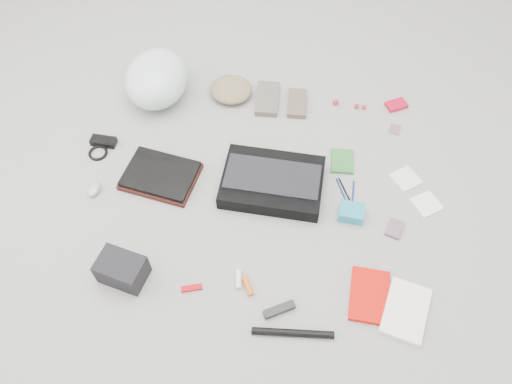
{
  "coord_description": "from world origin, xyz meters",
  "views": [
    {
      "loc": [
        0.03,
        -1.19,
        1.79
      ],
      "look_at": [
        0.0,
        0.0,
        0.05
      ],
      "focal_mm": 35.0,
      "sensor_mm": 36.0,
      "label": 1
    }
  ],
  "objects_px": {
    "laptop": "(160,174)",
    "book_red": "(369,296)",
    "messenger_bag": "(272,182)",
    "camera_bag": "(122,270)",
    "accordion_wallet": "(351,213)",
    "bike_helmet": "(157,79)"
  },
  "relations": [
    {
      "from": "camera_bag",
      "to": "accordion_wallet",
      "type": "height_order",
      "value": "camera_bag"
    },
    {
      "from": "accordion_wallet",
      "to": "laptop",
      "type": "bearing_deg",
      "value": 179.92
    },
    {
      "from": "book_red",
      "to": "accordion_wallet",
      "type": "relative_size",
      "value": 2.11
    },
    {
      "from": "messenger_bag",
      "to": "book_red",
      "type": "height_order",
      "value": "messenger_bag"
    },
    {
      "from": "laptop",
      "to": "camera_bag",
      "type": "height_order",
      "value": "camera_bag"
    },
    {
      "from": "bike_helmet",
      "to": "book_red",
      "type": "relative_size",
      "value": 1.72
    },
    {
      "from": "messenger_bag",
      "to": "camera_bag",
      "type": "distance_m",
      "value": 0.72
    },
    {
      "from": "bike_helmet",
      "to": "book_red",
      "type": "height_order",
      "value": "bike_helmet"
    },
    {
      "from": "camera_bag",
      "to": "book_red",
      "type": "height_order",
      "value": "camera_bag"
    },
    {
      "from": "laptop",
      "to": "book_red",
      "type": "distance_m",
      "value": 1.02
    },
    {
      "from": "book_red",
      "to": "laptop",
      "type": "bearing_deg",
      "value": 157.39
    },
    {
      "from": "messenger_bag",
      "to": "bike_helmet",
      "type": "distance_m",
      "value": 0.79
    },
    {
      "from": "messenger_bag",
      "to": "accordion_wallet",
      "type": "xyz_separation_m",
      "value": [
        0.33,
        -0.14,
        -0.01
      ]
    },
    {
      "from": "accordion_wallet",
      "to": "bike_helmet",
      "type": "bearing_deg",
      "value": 154.53
    },
    {
      "from": "book_red",
      "to": "messenger_bag",
      "type": "bearing_deg",
      "value": 135.83
    },
    {
      "from": "messenger_bag",
      "to": "laptop",
      "type": "height_order",
      "value": "messenger_bag"
    },
    {
      "from": "bike_helmet",
      "to": "camera_bag",
      "type": "xyz_separation_m",
      "value": [
        -0.0,
        -0.98,
        -0.06
      ]
    },
    {
      "from": "camera_bag",
      "to": "accordion_wallet",
      "type": "xyz_separation_m",
      "value": [
        0.9,
        0.3,
        -0.03
      ]
    },
    {
      "from": "messenger_bag",
      "to": "camera_bag",
      "type": "xyz_separation_m",
      "value": [
        -0.57,
        -0.44,
        0.02
      ]
    },
    {
      "from": "accordion_wallet",
      "to": "camera_bag",
      "type": "bearing_deg",
      "value": -149.77
    },
    {
      "from": "messenger_bag",
      "to": "laptop",
      "type": "xyz_separation_m",
      "value": [
        -0.49,
        0.03,
        -0.0
      ]
    },
    {
      "from": "laptop",
      "to": "book_red",
      "type": "xyz_separation_m",
      "value": [
        0.87,
        -0.54,
        -0.02
      ]
    }
  ]
}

